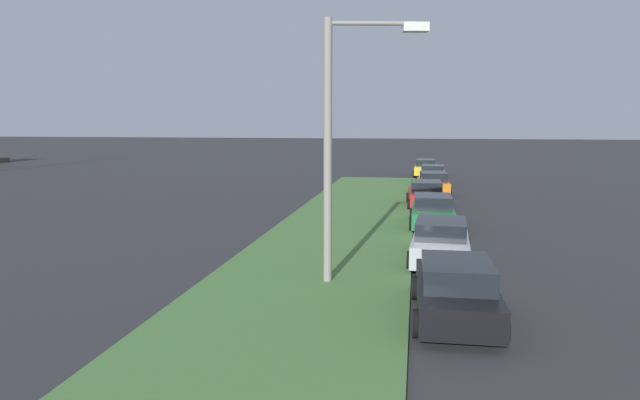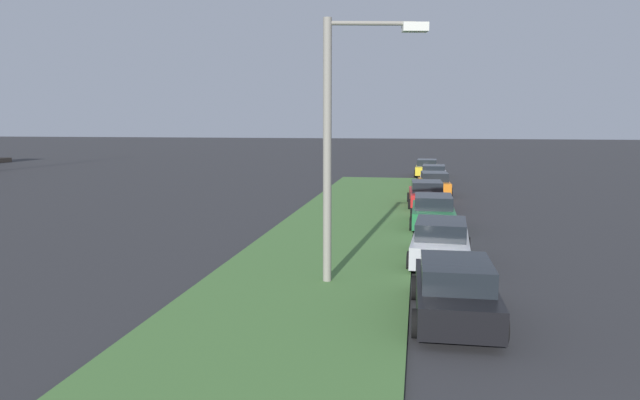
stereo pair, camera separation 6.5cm
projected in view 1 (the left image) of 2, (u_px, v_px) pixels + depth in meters
grass_median at (311, 275)px, 17.17m from camera, size 60.00×6.00×0.12m
parked_car_black at (456, 290)px, 13.45m from camera, size 4.33×2.07×1.47m
parked_car_silver at (441, 242)px, 18.88m from camera, size 4.39×2.19×1.47m
parked_car_green at (433, 212)px, 25.16m from camera, size 4.31×2.03×1.47m
parked_car_red at (426, 195)px, 31.02m from camera, size 4.37×2.15×1.47m
parked_car_orange at (433, 184)px, 36.45m from camera, size 4.40×2.21×1.47m
parked_car_white at (433, 175)px, 42.22m from camera, size 4.36×2.14×1.47m
parked_car_yellow at (426, 168)px, 48.59m from camera, size 4.36×2.13×1.47m
streetlight at (340, 133)px, 15.82m from camera, size 0.84×2.85×7.50m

